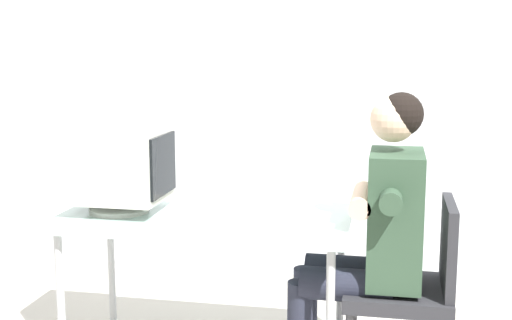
{
  "coord_description": "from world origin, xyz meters",
  "views": [
    {
      "loc": [
        0.8,
        -2.89,
        1.47
      ],
      "look_at": [
        0.23,
        0.0,
        0.98
      ],
      "focal_mm": 48.36,
      "sensor_mm": 36.0,
      "label": 1
    }
  ],
  "objects_px": {
    "desk": "(207,225)",
    "office_chair": "(413,282)",
    "keyboard": "(193,210)",
    "person_seated": "(371,232)",
    "crt_monitor": "(119,165)"
  },
  "relations": [
    {
      "from": "desk",
      "to": "office_chair",
      "type": "relative_size",
      "value": 1.54
    },
    {
      "from": "keyboard",
      "to": "desk",
      "type": "bearing_deg",
      "value": 10.54
    },
    {
      "from": "keyboard",
      "to": "office_chair",
      "type": "height_order",
      "value": "office_chair"
    },
    {
      "from": "person_seated",
      "to": "office_chair",
      "type": "bearing_deg",
      "value": 0.0
    },
    {
      "from": "person_seated",
      "to": "desk",
      "type": "bearing_deg",
      "value": 176.92
    },
    {
      "from": "person_seated",
      "to": "crt_monitor",
      "type": "bearing_deg",
      "value": -179.74
    },
    {
      "from": "keyboard",
      "to": "office_chair",
      "type": "xyz_separation_m",
      "value": [
        0.97,
        -0.03,
        -0.26
      ]
    },
    {
      "from": "desk",
      "to": "person_seated",
      "type": "xyz_separation_m",
      "value": [
        0.73,
        -0.04,
        0.02
      ]
    },
    {
      "from": "keyboard",
      "to": "office_chair",
      "type": "distance_m",
      "value": 1.0
    },
    {
      "from": "desk",
      "to": "person_seated",
      "type": "bearing_deg",
      "value": -3.08
    },
    {
      "from": "desk",
      "to": "crt_monitor",
      "type": "bearing_deg",
      "value": -173.53
    },
    {
      "from": "desk",
      "to": "office_chair",
      "type": "bearing_deg",
      "value": -2.47
    },
    {
      "from": "keyboard",
      "to": "person_seated",
      "type": "xyz_separation_m",
      "value": [
        0.79,
        -0.03,
        -0.05
      ]
    },
    {
      "from": "desk",
      "to": "office_chair",
      "type": "distance_m",
      "value": 0.93
    },
    {
      "from": "keyboard",
      "to": "office_chair",
      "type": "relative_size",
      "value": 0.54
    }
  ]
}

